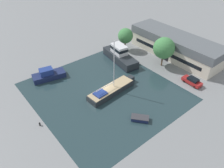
{
  "coord_description": "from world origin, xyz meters",
  "views": [
    {
      "loc": [
        28.65,
        -21.45,
        28.43
      ],
      "look_at": [
        0.0,
        2.05,
        1.0
      ],
      "focal_mm": 35.0,
      "sensor_mm": 36.0,
      "label": 1
    }
  ],
  "objects": [
    {
      "name": "cabin_boat",
      "position": [
        -11.89,
        -6.71,
        0.91
      ],
      "size": [
        4.34,
        7.61,
        2.52
      ],
      "rotation": [
        0.0,
        0.0,
        -0.21
      ],
      "color": "#19234C",
      "rests_on": "water_canal"
    },
    {
      "name": "quay_tree_by_water",
      "position": [
        -11.22,
        15.91,
        4.11
      ],
      "size": [
        4.06,
        4.06,
        6.16
      ],
      "color": "brown",
      "rests_on": "ground"
    },
    {
      "name": "water_canal",
      "position": [
        0.0,
        0.0,
        0.0
      ],
      "size": [
        29.23,
        27.38,
        0.01
      ],
      "primitive_type": "cube",
      "color": "#23383D",
      "rests_on": "ground"
    },
    {
      "name": "sailboat_moored",
      "position": [
        1.14,
        1.02,
        0.71
      ],
      "size": [
        3.73,
        12.07,
        11.52
      ],
      "rotation": [
        0.0,
        0.0,
        0.08
      ],
      "color": "#23282D",
      "rests_on": "water_canal"
    },
    {
      "name": "mooring_bollard",
      "position": [
        0.37,
        -14.49,
        0.36
      ],
      "size": [
        0.3,
        0.3,
        0.67
      ],
      "color": "black",
      "rests_on": "ground"
    },
    {
      "name": "warehouse_building",
      "position": [
        -0.64,
        23.67,
        2.89
      ],
      "size": [
        24.98,
        7.65,
        5.71
      ],
      "rotation": [
        0.0,
        0.0,
        -0.0
      ],
      "color": "beige",
      "rests_on": "ground"
    },
    {
      "name": "motor_cruiser",
      "position": [
        -7.62,
        10.86,
        1.52
      ],
      "size": [
        11.72,
        5.13,
        4.18
      ],
      "rotation": [
        0.0,
        0.0,
        1.43
      ],
      "color": "#23282D",
      "rests_on": "water_canal"
    },
    {
      "name": "ground_plane",
      "position": [
        0.0,
        0.0,
        0.0
      ],
      "size": [
        440.0,
        440.0,
        0.0
      ],
      "primitive_type": "plane",
      "color": "gray"
    },
    {
      "name": "small_dinghy",
      "position": [
        10.48,
        -0.09,
        0.37
      ],
      "size": [
        3.41,
        3.2,
        0.73
      ],
      "rotation": [
        0.0,
        0.0,
        2.27
      ],
      "color": "#19234C",
      "rests_on": "water_canal"
    },
    {
      "name": "parked_car",
      "position": [
        9.98,
        16.41,
        0.79
      ],
      "size": [
        4.45,
        1.96,
        1.57
      ],
      "rotation": [
        0.0,
        0.0,
        1.52
      ],
      "color": "maroon",
      "rests_on": "ground"
    },
    {
      "name": "quay_tree_near_building",
      "position": [
        0.68,
        17.31,
        4.74
      ],
      "size": [
        5.12,
        5.12,
        7.31
      ],
      "color": "brown",
      "rests_on": "ground"
    }
  ]
}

